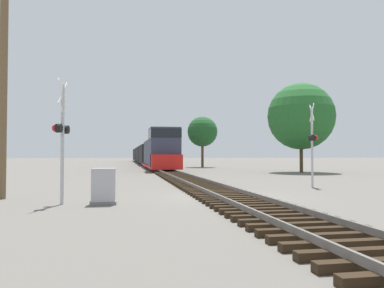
% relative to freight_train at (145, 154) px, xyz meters
% --- Properties ---
extents(ground_plane, '(400.00, 400.00, 0.00)m').
position_rel_freight_train_xyz_m(ground_plane, '(0.00, -57.84, -1.81)').
color(ground_plane, '#666059').
extents(rail_track_bed, '(2.60, 160.00, 0.31)m').
position_rel_freight_train_xyz_m(rail_track_bed, '(0.00, -57.84, -1.67)').
color(rail_track_bed, black).
rests_on(rail_track_bed, ground).
extents(freight_train, '(3.00, 79.23, 4.42)m').
position_rel_freight_train_xyz_m(freight_train, '(0.00, 0.00, 0.00)').
color(freight_train, '#33384C').
rests_on(freight_train, ground).
extents(crossing_signal_near, '(0.48, 1.02, 4.30)m').
position_rel_freight_train_xyz_m(crossing_signal_near, '(-6.11, -59.25, 0.65)').
color(crossing_signal_near, '#B7B7BC').
rests_on(crossing_signal_near, ground).
extents(crossing_signal_far, '(0.53, 1.01, 4.41)m').
position_rel_freight_train_xyz_m(crossing_signal_far, '(5.85, -54.40, 0.70)').
color(crossing_signal_far, '#B7B7BC').
rests_on(crossing_signal_far, ground).
extents(relay_cabinet, '(0.88, 0.54, 1.24)m').
position_rel_freight_train_xyz_m(relay_cabinet, '(-4.68, -59.56, -1.20)').
color(relay_cabinet, slate).
rests_on(relay_cabinet, ground).
extents(utility_pole, '(1.80, 0.31, 9.96)m').
position_rel_freight_train_xyz_m(utility_pole, '(-8.64, -57.17, 3.29)').
color(utility_pole, brown).
rests_on(utility_pole, ground).
extents(tree_far_right, '(6.48, 6.48, 8.71)m').
position_rel_freight_train_xyz_m(tree_far_right, '(13.00, -38.82, 3.66)').
color(tree_far_right, '#473521').
rests_on(tree_far_right, ground).
extents(tree_mid_background, '(4.16, 4.16, 7.02)m').
position_rel_freight_train_xyz_m(tree_mid_background, '(6.69, -22.05, 3.12)').
color(tree_mid_background, brown).
rests_on(tree_mid_background, ground).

